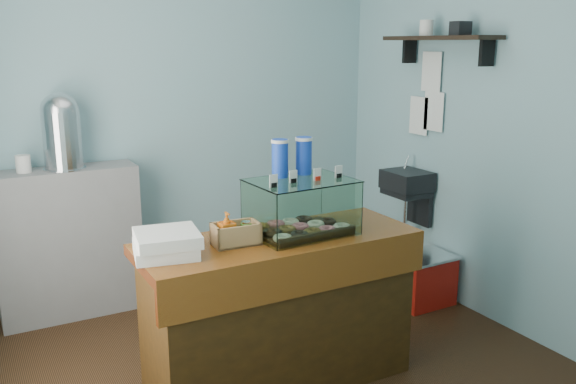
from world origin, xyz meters
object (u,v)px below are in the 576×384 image
counter (280,310)px  coffee_urn (61,129)px  display_case (299,203)px  red_cooler (423,279)px

counter → coffee_urn: 2.02m
display_case → red_cooler: (1.34, 0.41, -0.87)m
display_case → red_cooler: size_ratio=1.32×
counter → display_case: (0.15, 0.05, 0.61)m
counter → coffee_urn: size_ratio=2.99×
display_case → coffee_urn: size_ratio=1.10×
counter → display_case: display_case is taller
red_cooler → counter: bearing=-163.6°
coffee_urn → red_cooler: size_ratio=1.19×
display_case → coffee_urn: 1.86m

